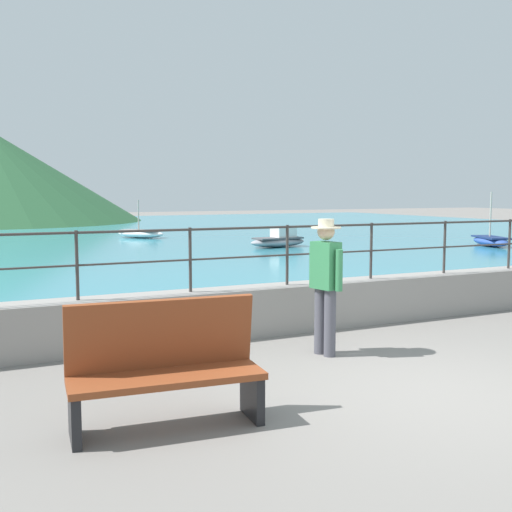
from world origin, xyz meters
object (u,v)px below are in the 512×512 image
(boat_3, at_px, (141,233))
(boat_1, at_px, (279,240))
(boat_2, at_px, (491,241))
(person_walking, at_px, (325,280))
(bench_main, at_px, (165,364))

(boat_3, bearing_deg, boat_1, -63.27)
(boat_2, bearing_deg, person_walking, -143.07)
(bench_main, xyz_separation_m, boat_3, (5.69, 21.86, -0.30))
(boat_1, relative_size, boat_2, 0.96)
(person_walking, bearing_deg, boat_1, 64.39)
(bench_main, height_order, person_walking, person_walking)
(boat_1, xyz_separation_m, boat_3, (-3.42, 6.79, -0.07))
(person_walking, bearing_deg, bench_main, -150.79)
(bench_main, bearing_deg, boat_1, 58.85)
(boat_1, distance_m, boat_2, 8.06)
(person_walking, relative_size, boat_2, 0.71)
(bench_main, bearing_deg, boat_2, 35.81)
(boat_2, bearing_deg, bench_main, -144.19)
(boat_3, bearing_deg, person_walking, -98.68)
(boat_3, bearing_deg, bench_main, -104.59)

